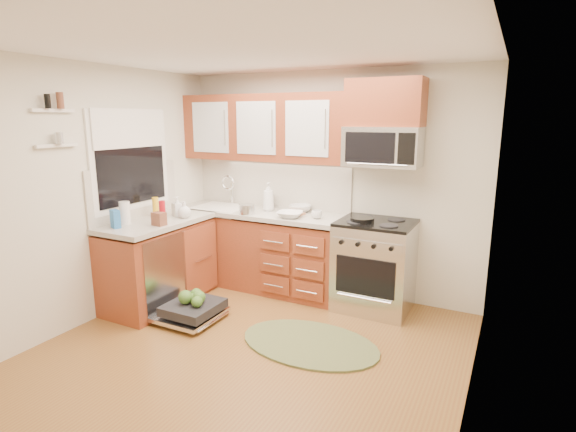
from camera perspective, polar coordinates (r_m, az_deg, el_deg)
The scene contains 38 objects.
floor at distance 4.06m, azimuth -5.18°, elevation -17.01°, with size 3.50×3.50×0.00m, color brown.
ceiling at distance 3.58m, azimuth -6.02°, elevation 20.53°, with size 3.50×3.50×0.00m, color white.
wall_back at distance 5.15m, azimuth 5.01°, elevation 4.09°, with size 3.50×0.04×2.50m, color beige.
wall_front at distance 2.39m, azimuth -28.97°, elevation -7.23°, with size 3.50×0.04×2.50m, color beige.
wall_left at distance 4.78m, azimuth -23.54°, elevation 2.45°, with size 0.04×3.50×2.50m, color beige.
wall_right at distance 3.07m, azimuth 23.17°, elevation -2.59°, with size 0.04×3.50×2.50m, color beige.
base_cabinet_back at distance 5.39m, azimuth -3.56°, elevation -4.52°, with size 2.05×0.60×0.85m, color brown.
base_cabinet_left at distance 5.10m, azimuth -16.02°, elevation -5.96°, with size 0.60×1.25×0.85m, color brown.
countertop_back at distance 5.26m, azimuth -3.69°, elevation 0.41°, with size 2.07×0.64×0.05m, color #B1AEA2.
countertop_left at distance 4.97m, azimuth -16.26°, elevation -0.78°, with size 0.64×1.27×0.05m, color #B1AEA2.
backsplash_back at distance 5.46m, azimuth -2.14°, elevation 4.17°, with size 2.05×0.02×0.57m, color beige.
backsplash_left at distance 5.12m, azimuth -18.88°, elevation 2.96°, with size 0.02×1.25×0.57m, color beige.
upper_cabinets at distance 5.26m, azimuth -3.07°, elevation 11.13°, with size 2.05×0.35×0.75m, color brown, non-canonical shape.
cabinet_over_mw at distance 4.72m, azimuth 12.28°, elevation 13.88°, with size 0.76×0.35×0.47m, color brown.
range at distance 4.82m, azimuth 10.92°, elevation -6.17°, with size 0.76×0.64×0.95m, color silver, non-canonical shape.
microwave at distance 4.70m, azimuth 11.95°, elevation 8.59°, with size 0.76×0.38×0.40m, color silver, non-canonical shape.
sink at distance 5.55m, azimuth -8.44°, elevation -0.13°, with size 0.62×0.50×0.26m, color white, non-canonical shape.
dishwasher at distance 4.69m, azimuth -12.30°, elevation -11.66°, with size 0.70×0.60×0.20m, color silver, non-canonical shape.
window at distance 5.06m, azimuth -19.36°, elevation 6.71°, with size 0.03×1.05×1.05m, color white, non-canonical shape.
window_blind at distance 5.02m, azimuth -19.43°, elevation 10.45°, with size 0.02×0.96×0.40m, color white.
shelf_upper at distance 4.49m, azimuth -27.69°, elevation 11.78°, with size 0.04×0.40×0.03m, color white.
shelf_lower at distance 4.49m, azimuth -27.30°, elevation 7.97°, with size 0.04×0.40×0.03m, color white.
rug at distance 4.19m, azimuth 2.76°, elevation -15.86°, with size 1.28×0.83×0.02m, color #646B3D, non-canonical shape.
skillet at distance 4.63m, azimuth 9.40°, elevation -0.46°, with size 0.24×0.24×0.05m, color black.
stock_pot at distance 5.07m, azimuth -5.25°, elevation 0.86°, with size 0.18×0.18×0.11m, color silver.
cutting_board at distance 5.06m, azimuth 0.52°, elevation 0.36°, with size 0.27×0.17×0.02m, color #AC744E.
canister at distance 5.40m, azimuth -2.31°, elevation 1.91°, with size 0.10×0.10×0.17m, color silver.
paper_towel_roll at distance 4.86m, azimuth -20.01°, elevation 0.38°, with size 0.11×0.11×0.23m, color white.
mustard_bottle at distance 5.13m, azimuth -16.46°, elevation 1.11°, with size 0.07×0.07×0.21m, color gold.
red_bottle at distance 4.75m, azimuth -15.65°, elevation 0.44°, with size 0.06×0.06×0.24m, color #A60D19.
wooden_box at distance 4.70m, azimuth -16.06°, elevation -0.35°, with size 0.13×0.10×0.13m, color brown.
blue_carton at distance 4.73m, azimuth -21.08°, elevation -0.35°, with size 0.11×0.07×0.18m, color #276CBA.
bowl_a at distance 4.87m, azimuth 0.25°, elevation 0.17°, with size 0.27×0.27×0.07m, color #999999.
bowl_b at distance 5.17m, azimuth 1.53°, elevation 0.96°, with size 0.26×0.26×0.08m, color #999999.
cup at distance 4.83m, azimuth 3.68°, elevation 0.19°, with size 0.11×0.11×0.09m, color #999999.
soap_bottle_a at distance 5.20m, azimuth -2.50°, elevation 2.44°, with size 0.13×0.13×0.33m, color #999999.
soap_bottle_b at distance 5.10m, azimuth -13.89°, elevation 1.21°, with size 0.10×0.10×0.22m, color #999999.
soap_bottle_c at distance 4.98m, azimuth -13.04°, elevation 0.79°, with size 0.14×0.14×0.18m, color #999999.
Camera 1 is at (1.92, -2.97, 1.99)m, focal length 28.00 mm.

